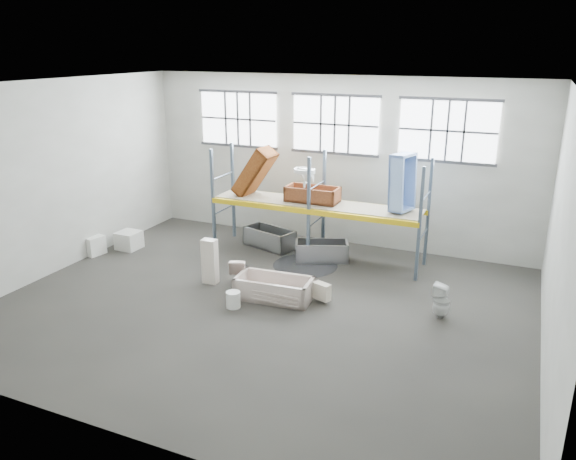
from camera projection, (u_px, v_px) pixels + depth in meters
The scene contains 34 objects.
floor at pixel (263, 307), 13.05m from camera, with size 12.00×10.00×0.10m, color #403D37.
ceiling at pixel (259, 83), 11.44m from camera, with size 12.00×10.00×0.10m, color silver.
wall_back at pixel (335, 161), 16.63m from camera, with size 12.00×0.10×5.00m, color #A4A398.
wall_front at pixel (103, 290), 7.85m from camera, with size 12.00×0.10×5.00m, color #B0AFA3.
wall_left at pixel (54, 178), 14.54m from camera, with size 0.10×10.00×5.00m, color #ADADA1.
wall_right at pixel (564, 239), 9.95m from camera, with size 0.10×10.00×5.00m, color beige.
window_left at pixel (238, 119), 17.40m from camera, with size 2.60×0.04×1.60m, color white.
window_mid at pixel (335, 124), 16.19m from camera, with size 2.60×0.04×1.60m, color white.
window_right at pixel (448, 131), 14.98m from camera, with size 2.60×0.04×1.60m, color white.
rack_upright_la at pixel (213, 200), 16.22m from camera, with size 0.08×0.08×3.00m, color slate.
rack_upright_lb at pixel (233, 191), 17.26m from camera, with size 0.08×0.08×3.00m, color slate.
rack_upright_ma at pixel (309, 212), 15.08m from camera, with size 0.08×0.08×3.00m, color slate.
rack_upright_mb at pixel (324, 201), 16.12m from camera, with size 0.08×0.08×3.00m, color slate.
rack_upright_ra at pixel (420, 225), 13.94m from camera, with size 0.08×0.08×3.00m, color slate.
rack_upright_rb at pixel (428, 213), 14.99m from camera, with size 0.08×0.08×3.00m, color slate.
rack_beam_front at pixel (309, 212), 15.08m from camera, with size 6.00×0.10×0.14m, color yellow.
rack_beam_back at pixel (324, 201), 16.12m from camera, with size 6.00×0.10×0.14m, color yellow.
shelf_deck at pixel (316, 203), 15.58m from camera, with size 5.90×1.10×0.03m, color gray.
wet_patch at pixel (305, 265), 15.38m from camera, with size 1.80×1.80×0.00m, color black.
bathtub_beige at pixel (274, 288), 13.30m from camera, with size 1.81×0.85×0.53m, color beige, non-canonical shape.
cistern_spare at pixel (322, 291), 13.09m from camera, with size 0.42×0.20×0.40m, color beige.
sink_in_tub at pixel (295, 294), 13.22m from camera, with size 0.44×0.44×0.15m, color beige.
toilet_beige at pixel (238, 271), 14.06m from camera, with size 0.41×0.72×0.73m, color #F3D6C8.
cistern_tall at pixel (210, 261), 14.09m from camera, with size 0.38×0.24×1.17m, color silver.
toilet_white at pixel (442, 301), 12.32m from camera, with size 0.36×0.37×0.81m, color white.
steel_tub_left at pixel (270, 238), 16.73m from camera, with size 1.55×0.72×0.57m, color #B0B3B7, non-canonical shape.
steel_tub_right at pixel (322, 251), 15.70m from camera, with size 1.48×0.69×0.54m, color #B6B7BE, non-canonical shape.
rust_tub_flat at pixel (312, 194), 15.60m from camera, with size 1.49×0.70×0.42m, color brown, non-canonical shape.
rust_tub_tilted at pixel (255, 172), 16.10m from camera, with size 1.57×0.73×0.44m, color brown, non-canonical shape.
sink_on_shelf at pixel (304, 186), 15.31m from camera, with size 0.61×0.47×0.54m, color silver.
blue_tub_upright at pixel (402, 182), 14.48m from camera, with size 1.51×0.71×0.42m, color #81A5E2, non-canonical shape.
bucket at pixel (233, 300), 12.86m from camera, with size 0.33×0.33×0.39m, color white.
carton_near at pixel (92, 245), 16.19m from camera, with size 0.63×0.54×0.54m, color white.
carton_far at pixel (129, 240), 16.59m from camera, with size 0.63×0.63×0.52m, color silver.
Camera 1 is at (5.27, -10.58, 5.78)m, focal length 34.66 mm.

